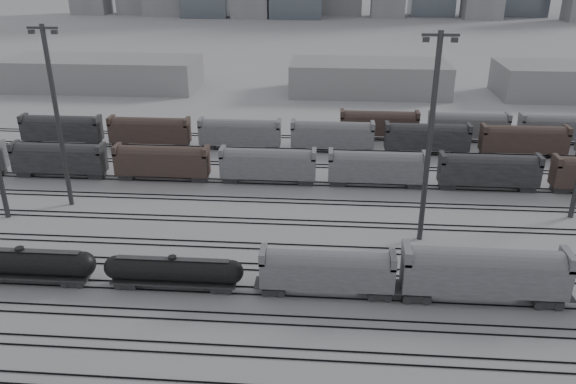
# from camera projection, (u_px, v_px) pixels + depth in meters

# --- Properties ---
(ground) EXTENTS (900.00, 900.00, 0.00)m
(ground) POSITION_uv_depth(u_px,v_px,m) (319.00, 299.00, 59.46)
(ground) COLOR silver
(ground) RESTS_ON ground
(tracks) EXTENTS (220.00, 71.50, 0.16)m
(tracks) POSITION_uv_depth(u_px,v_px,m) (323.00, 225.00, 75.45)
(tracks) COLOR black
(tracks) RESTS_ON ground
(tank_car_a) EXTENTS (16.63, 2.77, 4.11)m
(tank_car_a) POSITION_uv_depth(u_px,v_px,m) (22.00, 263.00, 61.80)
(tank_car_a) COLOR black
(tank_car_a) RESTS_ON ground
(tank_car_b) EXTENTS (15.33, 2.55, 3.79)m
(tank_car_b) POSITION_uv_depth(u_px,v_px,m) (173.00, 271.00, 60.65)
(tank_car_b) COLOR black
(tank_car_b) RESTS_ON ground
(hopper_car_a) EXTENTS (14.18, 2.82, 5.07)m
(hopper_car_a) POSITION_uv_depth(u_px,v_px,m) (327.00, 269.00, 59.08)
(hopper_car_a) COLOR black
(hopper_car_a) RESTS_ON ground
(hopper_car_b) EXTENTS (16.83, 3.34, 6.02)m
(hopper_car_b) POSITION_uv_depth(u_px,v_px,m) (484.00, 271.00, 57.68)
(hopper_car_b) COLOR black
(hopper_car_b) RESTS_ON ground
(light_mast_b) EXTENTS (4.07, 0.65, 25.42)m
(light_mast_b) POSITION_uv_depth(u_px,v_px,m) (57.00, 114.00, 76.44)
(light_mast_b) COLOR #373639
(light_mast_b) RESTS_ON ground
(light_mast_c) EXTENTS (4.16, 0.66, 25.97)m
(light_mast_c) POSITION_uv_depth(u_px,v_px,m) (430.00, 136.00, 66.55)
(light_mast_c) COLOR #373639
(light_mast_c) RESTS_ON ground
(bg_string_near) EXTENTS (151.00, 3.00, 5.60)m
(bg_string_near) POSITION_uv_depth(u_px,v_px,m) (377.00, 169.00, 87.07)
(bg_string_near) COLOR gray
(bg_string_near) RESTS_ON ground
(bg_string_mid) EXTENTS (151.00, 3.00, 5.60)m
(bg_string_mid) POSITION_uv_depth(u_px,v_px,m) (427.00, 139.00, 100.99)
(bg_string_mid) COLOR black
(bg_string_mid) RESTS_ON ground
(bg_string_far) EXTENTS (66.00, 3.00, 5.60)m
(bg_string_far) POSITION_uv_depth(u_px,v_px,m) (513.00, 128.00, 107.05)
(bg_string_far) COLOR #47342D
(bg_string_far) RESTS_ON ground
(warehouse_left) EXTENTS (50.00, 18.00, 8.00)m
(warehouse_left) POSITION_uv_depth(u_px,v_px,m) (104.00, 73.00, 149.17)
(warehouse_left) COLOR #9A9A9C
(warehouse_left) RESTS_ON ground
(warehouse_mid) EXTENTS (40.00, 18.00, 8.00)m
(warehouse_mid) POSITION_uv_depth(u_px,v_px,m) (369.00, 78.00, 144.12)
(warehouse_mid) COLOR #9A9A9C
(warehouse_mid) RESTS_ON ground
(warehouse_right) EXTENTS (35.00, 18.00, 8.00)m
(warehouse_right) POSITION_uv_depth(u_px,v_px,m) (569.00, 81.00, 140.51)
(warehouse_right) COLOR #9A9A9C
(warehouse_right) RESTS_ON ground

